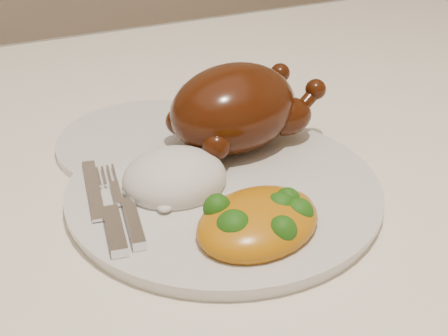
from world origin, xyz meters
name	(u,v)px	position (x,y,z in m)	size (l,w,h in m)	color
dining_table	(70,291)	(0.00, 0.00, 0.67)	(1.60, 0.90, 0.76)	brown
tablecloth	(60,235)	(0.00, 0.00, 0.74)	(1.73, 1.03, 0.18)	white
dinner_plate	(224,191)	(0.16, -0.04, 0.77)	(0.31, 0.31, 0.01)	silver
side_plate	(150,142)	(0.13, 0.09, 0.77)	(0.21, 0.21, 0.01)	silver
roast_chicken	(237,107)	(0.21, 0.03, 0.83)	(0.19, 0.14, 0.09)	#411607
rice_mound	(175,178)	(0.11, -0.03, 0.79)	(0.11, 0.10, 0.05)	white
mac_and_cheese	(261,220)	(0.16, -0.12, 0.79)	(0.14, 0.13, 0.05)	orange
cutlery	(116,213)	(0.05, -0.06, 0.79)	(0.04, 0.17, 0.01)	silver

